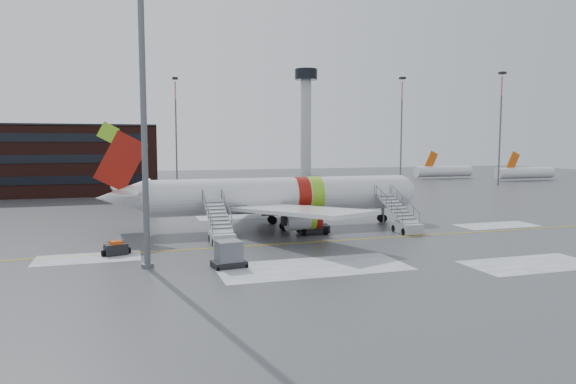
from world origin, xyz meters
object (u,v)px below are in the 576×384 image
object	(u,v)px
airstair_aft	(220,231)
light_mast_near	(142,69)
pushback_tug	(311,226)
uld_container	(229,255)
baggage_tractor	(116,249)
airliner	(274,196)
airstair_fwd	(403,221)

from	to	relation	value
airstair_aft	light_mast_near	size ratio (longest dim) A/B	0.28
pushback_tug	light_mast_near	bearing A→B (deg)	-149.17
uld_container	baggage_tractor	xyz separation A→B (m)	(-8.01, 6.71, -0.41)
uld_container	baggage_tractor	size ratio (longest dim) A/B	1.09
airstair_aft	uld_container	size ratio (longest dim) A/B	2.97
airliner	airstair_fwd	size ratio (longest dim) A/B	4.55
airliner	airstair_fwd	world-z (taller)	airliner
airliner	light_mast_near	xyz separation A→B (m)	(-13.71, -14.55, 10.87)
baggage_tractor	light_mast_near	world-z (taller)	light_mast_near
airstair_fwd	light_mast_near	world-z (taller)	light_mast_near
airstair_aft	light_mast_near	distance (m)	16.87
airstair_fwd	pushback_tug	bearing A→B (deg)	170.03
airliner	uld_container	bearing A→B (deg)	-116.28
uld_container	pushback_tug	bearing A→B (deg)	47.20
airliner	baggage_tractor	bearing A→B (deg)	-149.32
airstair_fwd	airstair_aft	world-z (taller)	same
airliner	baggage_tractor	xyz separation A→B (m)	(-16.01, -9.50, -2.92)
airstair_aft	baggage_tractor	world-z (taller)	airstair_aft
baggage_tractor	light_mast_near	bearing A→B (deg)	-65.57
airstair_fwd	pushback_tug	distance (m)	9.59
airstair_aft	uld_container	bearing A→B (deg)	-96.08
airstair_fwd	airstair_aft	distance (m)	18.90
baggage_tractor	airstair_fwd	bearing A→B (deg)	6.05
airstair_fwd	uld_container	bearing A→B (deg)	-154.12
airstair_fwd	pushback_tug	size ratio (longest dim) A/B	2.33
airstair_fwd	baggage_tractor	world-z (taller)	airstair_fwd
baggage_tractor	airliner	bearing A→B (deg)	30.68
airstair_fwd	light_mast_near	size ratio (longest dim) A/B	0.28
airstair_fwd	uld_container	xyz separation A→B (m)	(-19.93, -9.67, -0.15)
airliner	airstair_aft	world-z (taller)	airliner
airstair_aft	light_mast_near	bearing A→B (deg)	-130.08
airstair_aft	baggage_tractor	xyz separation A→B (m)	(-9.04, -2.96, -0.56)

